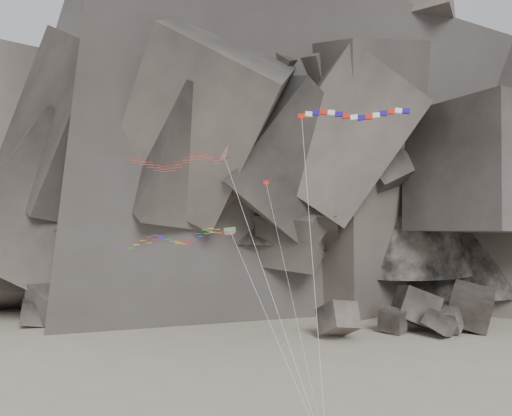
{
  "coord_description": "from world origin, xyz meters",
  "views": [
    {
      "loc": [
        2.23,
        -47.63,
        17.64
      ],
      "look_at": [
        1.08,
        6.0,
        19.35
      ],
      "focal_mm": 35.0,
      "sensor_mm": 36.0,
      "label": 1
    }
  ],
  "objects_px": {
    "delta_kite": "(172,161)",
    "banner_kite": "(353,116)",
    "parafoil_kite": "(169,239)",
    "pennant_kite": "(276,227)"
  },
  "relations": [
    {
      "from": "delta_kite",
      "to": "banner_kite",
      "type": "distance_m",
      "value": 17.93
    },
    {
      "from": "delta_kite",
      "to": "parafoil_kite",
      "type": "relative_size",
      "value": 1.19
    },
    {
      "from": "banner_kite",
      "to": "parafoil_kite",
      "type": "relative_size",
      "value": 1.35
    },
    {
      "from": "delta_kite",
      "to": "pennant_kite",
      "type": "bearing_deg",
      "value": -35.29
    },
    {
      "from": "banner_kite",
      "to": "parafoil_kite",
      "type": "bearing_deg",
      "value": 173.2
    },
    {
      "from": "banner_kite",
      "to": "parafoil_kite",
      "type": "height_order",
      "value": "banner_kite"
    },
    {
      "from": "parafoil_kite",
      "to": "pennant_kite",
      "type": "relative_size",
      "value": 0.98
    },
    {
      "from": "delta_kite",
      "to": "banner_kite",
      "type": "bearing_deg",
      "value": -28.85
    },
    {
      "from": "delta_kite",
      "to": "banner_kite",
      "type": "xyz_separation_m",
      "value": [
        17.4,
        -1.49,
        4.07
      ]
    },
    {
      "from": "delta_kite",
      "to": "pennant_kite",
      "type": "xyz_separation_m",
      "value": [
        10.07,
        -2.02,
        -6.41
      ]
    }
  ]
}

